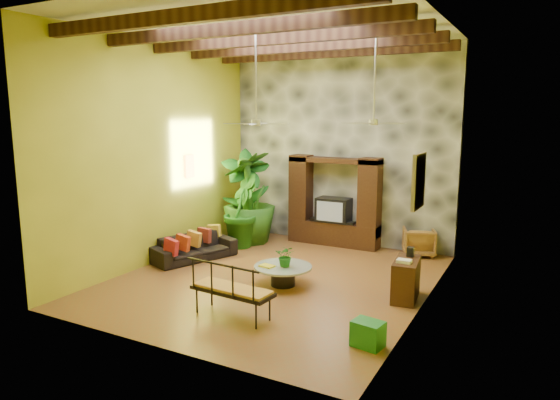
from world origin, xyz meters
The scene contains 23 objects.
ground centered at (0.00, 0.00, 0.00)m, with size 7.00×7.00×0.00m, color brown.
ceiling centered at (0.00, 0.00, 5.00)m, with size 6.00×7.00×0.02m, color silver.
back_wall centered at (0.00, 3.50, 2.50)m, with size 6.00×0.02×5.00m, color #9D9E23.
left_wall centered at (-3.00, 0.00, 2.50)m, with size 0.02×7.00×5.00m, color #9D9E23.
right_wall centered at (3.00, 0.00, 2.50)m, with size 0.02×7.00×5.00m, color #9D9E23.
stone_accent_wall centered at (0.00, 3.44, 2.50)m, with size 5.98×0.10×4.98m, color #33363A.
ceiling_beams centered at (0.00, 0.00, 4.78)m, with size 5.95×5.36×0.22m.
entertainment_center centered at (0.00, 3.14, 0.97)m, with size 2.40×0.55×2.30m.
ceiling_fan_front centered at (-0.20, -0.40, 3.40)m, with size 1.28×1.28×1.86m.
ceiling_fan_back centered at (1.60, 1.20, 3.40)m, with size 1.28×1.28×1.86m.
wall_art_mask centered at (-2.96, 1.00, 2.10)m, with size 0.06×0.32×0.55m, color yellow.
wall_art_painting centered at (2.96, -0.60, 2.30)m, with size 0.06×0.70×0.90m, color #254B88.
sofa centered at (-2.34, 0.32, 0.29)m, with size 1.97×0.77×0.57m, color black.
wicker_armchair centered at (2.20, 3.15, 0.33)m, with size 0.71×0.73×0.67m, color olive.
tall_plant_a centered at (-2.22, 2.43, 1.22)m, with size 1.29×0.87×2.45m, color #17581C.
tall_plant_b centered at (-2.03, 1.84, 0.94)m, with size 1.04×0.84×1.89m, color #1C5E18.
tall_plant_c centered at (-2.04, 2.30, 1.21)m, with size 1.35×1.35×2.41m, color #245616.
coffee_table centered at (0.32, -0.28, 0.26)m, with size 1.15×1.15×0.40m.
centerpiece_plant centered at (0.38, -0.28, 0.61)m, with size 0.39×0.33×0.43m, color #1B6119.
yellow_tray centered at (0.06, -0.48, 0.42)m, with size 0.28×0.20×0.03m, color yellow.
iron_bench centered at (0.30, -2.13, 0.54)m, with size 1.49×0.64×0.57m.
side_console centered at (2.65, 0.15, 0.37)m, with size 0.42×0.93×0.74m, color #351E10.
green_bin centered at (2.65, -2.03, 0.19)m, with size 0.44×0.33×0.39m, color #1F773B.
Camera 1 is at (4.75, -8.67, 3.38)m, focal length 32.00 mm.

